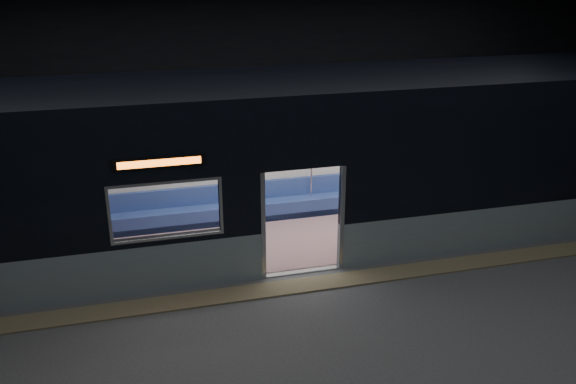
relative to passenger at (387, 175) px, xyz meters
name	(u,v)px	position (x,y,z in m)	size (l,w,h in m)	color
station_floor	(319,301)	(-2.75, -3.55, -0.82)	(24.00, 14.00, 0.01)	#47494C
station_envelope	(324,88)	(-2.75, -3.55, 2.85)	(24.00, 14.00, 5.00)	black
tactile_strip	(310,284)	(-2.75, -3.00, -0.80)	(22.80, 0.50, 0.03)	#8C7F59
metro_car	(282,154)	(-2.75, -1.00, 1.03)	(18.00, 3.04, 3.35)	#8CA0A8
passenger	(387,175)	(0.00, 0.00, 0.00)	(0.43, 0.73, 1.42)	black
handbag	(391,184)	(0.01, -0.24, -0.13)	(0.29, 0.25, 0.14)	black
transit_map	(430,141)	(1.18, 0.31, 0.63)	(0.91, 0.03, 0.59)	white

